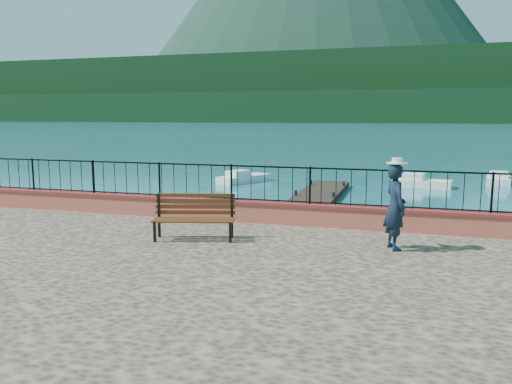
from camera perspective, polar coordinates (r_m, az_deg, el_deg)
The scene contains 14 objects.
ground at distance 10.25m, azimuth 3.75°, elevation -14.80°, with size 2000.00×2000.00×0.00m, color #19596B.
parapet at distance 13.29m, azimuth 7.41°, elevation -2.63°, with size 28.00×0.46×0.58m, color #BB5843.
railing at distance 13.17m, azimuth 7.47°, elevation 0.64°, with size 27.00×0.05×0.95m, color black.
dock at distance 21.92m, azimuth 5.72°, elevation -1.68°, with size 2.00×16.00×0.30m, color #2D231C.
far_forest at distance 309.22m, azimuth 16.55°, elevation 9.28°, with size 900.00×60.00×18.00m, color black.
foothills at distance 369.61m, azimuth 16.70°, elevation 11.14°, with size 900.00×120.00×44.00m, color black.
park_bench at distance 11.83m, azimuth -7.07°, elevation -3.91°, with size 2.00×1.10×1.06m.
person at distance 11.19m, azimuth 15.62°, elevation -1.64°, with size 0.69×0.45×1.88m, color black.
hat at distance 11.06m, azimuth 15.83°, elevation 3.46°, with size 0.44×0.44×0.12m, color white.
boat_0 at distance 17.89m, azimuth -2.50°, elevation -3.19°, with size 3.27×1.30×0.80m, color silver.
boat_1 at distance 18.18m, azimuth 11.51°, elevation -3.17°, with size 3.72×1.30×0.80m, color silver.
boat_3 at distance 30.96m, azimuth -1.36°, elevation 1.88°, with size 3.62×1.30×0.80m, color silver.
boat_4 at distance 30.39m, azimuth 18.46°, elevation 1.30°, with size 3.24×1.30×0.80m, color white.
boat_5 at distance 33.80m, azimuth 25.96°, elevation 1.57°, with size 3.25×1.30×0.80m, color silver.
Camera 1 is at (2.08, -9.17, 4.09)m, focal length 35.00 mm.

